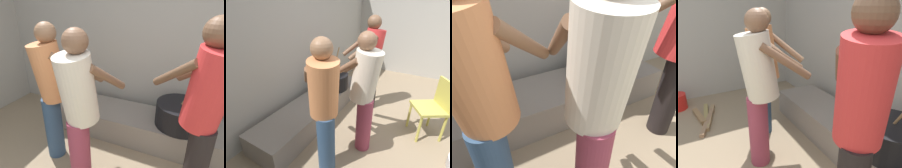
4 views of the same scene
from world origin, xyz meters
TOP-DOWN VIEW (x-y plane):
  - ground_plane at (0.00, 0.00)m, footprint 10.84×10.84m
  - block_enclosure_rear at (0.00, 2.25)m, footprint 5.62×0.20m
  - block_enclosure_right at (2.71, 0.00)m, footprint 0.20×4.71m
  - hearth_ledge at (-0.25, 1.73)m, footprint 2.37×0.60m
  - cooking_pot_main at (0.28, 1.70)m, footprint 0.57×0.57m
  - cook_in_red_shirt at (0.47, 1.05)m, footprint 0.71×0.70m
  - cook_in_orange_shirt at (-1.01, 1.04)m, footprint 0.69×0.68m
  - cook_in_cream_shirt at (-0.51, 0.80)m, footprint 0.48×0.71m
  - chair_olive at (0.21, 0.00)m, footprint 0.55×0.55m

SIDE VIEW (x-z plane):
  - ground_plane at x=0.00m, z-range 0.00..0.00m
  - hearth_ledge at x=-0.25m, z-range 0.00..0.34m
  - cooking_pot_main at x=0.28m, z-range 0.12..0.85m
  - chair_olive at x=0.21m, z-range 0.05..0.93m
  - cook_in_orange_shirt at x=-1.01m, z-range 0.11..1.67m
  - cook_in_cream_shirt at x=-0.51m, z-range 0.11..1.67m
  - cook_in_red_shirt at x=0.47m, z-range 0.12..1.78m
  - block_enclosure_rear at x=0.00m, z-range 0.00..2.49m
  - block_enclosure_right at x=2.71m, z-range 0.00..2.49m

